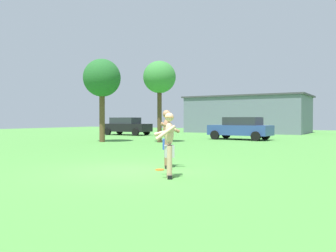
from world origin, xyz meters
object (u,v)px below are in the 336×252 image
at_px(player_with_cap, 169,142).
at_px(car_blue_mid_lot, 241,128).
at_px(tree_right_field, 102,79).
at_px(player_in_blue, 167,137).
at_px(tree_behind_players, 159,78).
at_px(frisbee, 160,170).
at_px(car_black_near_post, 127,126).

bearing_deg(player_with_cap, car_blue_mid_lot, 103.25).
bearing_deg(player_with_cap, tree_right_field, 138.75).
relative_size(player_in_blue, tree_behind_players, 0.34).
distance_m(tree_right_field, tree_behind_players, 3.67).
bearing_deg(frisbee, tree_behind_players, 122.69).
height_order(player_with_cap, tree_behind_players, tree_behind_players).
xyz_separation_m(frisbee, tree_behind_players, (-6.29, 9.81, 3.98)).
bearing_deg(player_in_blue, player_with_cap, -56.92).
bearing_deg(car_black_near_post, player_in_blue, -48.68).
distance_m(player_in_blue, car_black_near_post, 21.15).
distance_m(player_with_cap, car_blue_mid_lot, 16.48).
distance_m(player_in_blue, tree_behind_players, 11.55).
distance_m(frisbee, car_blue_mid_lot, 15.38).
bearing_deg(tree_behind_players, player_in_blue, -56.21).
relative_size(player_in_blue, tree_right_field, 0.33).
height_order(player_with_cap, car_blue_mid_lot, player_with_cap).
relative_size(tree_right_field, tree_behind_players, 1.04).
height_order(player_with_cap, car_black_near_post, player_with_cap).
relative_size(frisbee, tree_right_field, 0.05).
height_order(frisbee, tree_behind_players, tree_behind_players).
bearing_deg(tree_behind_players, car_blue_mid_lot, 57.18).
xyz_separation_m(player_in_blue, tree_behind_players, (-6.19, 9.25, 3.08)).
bearing_deg(tree_behind_players, tree_right_field, -155.01).
height_order(player_in_blue, tree_behind_players, tree_behind_players).
distance_m(player_with_cap, car_black_near_post, 22.95).
height_order(frisbee, car_blue_mid_lot, car_blue_mid_lot).
height_order(car_blue_mid_lot, tree_behind_players, tree_behind_players).
height_order(car_black_near_post, car_blue_mid_lot, same).
relative_size(player_in_blue, car_black_near_post, 0.40).
height_order(car_black_near_post, tree_behind_players, tree_behind_players).
bearing_deg(frisbee, tree_right_field, 139.37).
height_order(frisbee, tree_right_field, tree_right_field).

